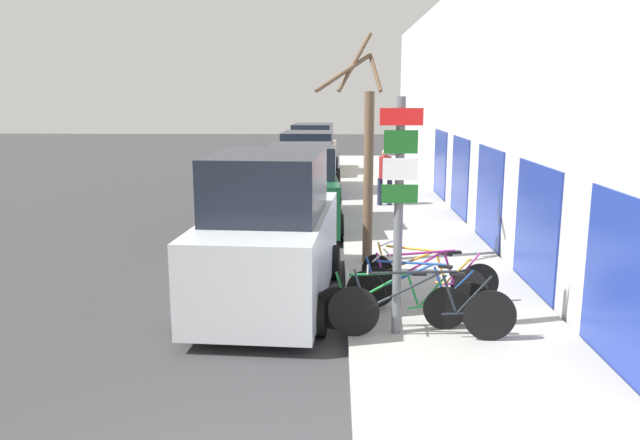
{
  "coord_description": "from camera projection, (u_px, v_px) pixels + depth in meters",
  "views": [
    {
      "loc": [
        0.82,
        -4.16,
        3.44
      ],
      "look_at": [
        0.56,
        6.01,
        1.38
      ],
      "focal_mm": 35.0,
      "sensor_mm": 36.0,
      "label": 1
    }
  ],
  "objects": [
    {
      "name": "parked_car_0",
      "position": [
        270.0,
        237.0,
        10.26
      ],
      "size": [
        2.34,
        4.73,
        2.53
      ],
      "rotation": [
        0.0,
        0.0,
        -0.07
      ],
      "color": "#B2B7BC",
      "rests_on": "ground"
    },
    {
      "name": "pedestrian_near",
      "position": [
        385.0,
        173.0,
        18.68
      ],
      "size": [
        0.44,
        0.38,
        1.69
      ],
      "rotation": [
        0.0,
        0.0,
        0.03
      ],
      "color": "#1E2338",
      "rests_on": "sidewalk_curb"
    },
    {
      "name": "bicycle_2",
      "position": [
        417.0,
        293.0,
        9.31
      ],
      "size": [
        2.11,
        0.83,
        0.87
      ],
      "rotation": [
        0.0,
        0.0,
        1.22
      ],
      "color": "black",
      "rests_on": "sidewalk_curb"
    },
    {
      "name": "bicycle_4",
      "position": [
        422.0,
        276.0,
        10.2
      ],
      "size": [
        1.91,
        1.25,
        0.85
      ],
      "rotation": [
        0.0,
        0.0,
        1.0
      ],
      "color": "black",
      "rests_on": "sidewalk_curb"
    },
    {
      "name": "parked_car_2",
      "position": [
        308.0,
        166.0,
        21.51
      ],
      "size": [
        2.14,
        4.25,
        2.19
      ],
      "rotation": [
        0.0,
        0.0,
        -0.02
      ],
      "color": "navy",
      "rests_on": "ground"
    },
    {
      "name": "bicycle_1",
      "position": [
        391.0,
        304.0,
        8.81
      ],
      "size": [
        2.18,
        0.44,
        0.87
      ],
      "rotation": [
        0.0,
        0.0,
        1.6
      ],
      "color": "black",
      "rests_on": "sidewalk_curb"
    },
    {
      "name": "ground_plane",
      "position": [
        303.0,
        233.0,
        15.75
      ],
      "size": [
        80.0,
        80.0,
        0.0
      ],
      "primitive_type": "plane",
      "color": "#333335"
    },
    {
      "name": "bicycle_3",
      "position": [
        428.0,
        282.0,
        9.83
      ],
      "size": [
        2.31,
        0.5,
        0.9
      ],
      "rotation": [
        0.0,
        0.0,
        1.71
      ],
      "color": "black",
      "rests_on": "sidewalk_curb"
    },
    {
      "name": "signpost",
      "position": [
        399.0,
        208.0,
        8.4
      ],
      "size": [
        0.57,
        0.14,
        3.27
      ],
      "color": "#595B60",
      "rests_on": "sidewalk_curb"
    },
    {
      "name": "sidewalk_curb",
      "position": [
        396.0,
        210.0,
        18.41
      ],
      "size": [
        3.2,
        32.0,
        0.15
      ],
      "color": "#9E9B93",
      "rests_on": "ground"
    },
    {
      "name": "parked_car_3",
      "position": [
        313.0,
        152.0,
        26.89
      ],
      "size": [
        2.17,
        4.65,
        2.21
      ],
      "rotation": [
        0.0,
        0.0,
        -0.05
      ],
      "color": "gray",
      "rests_on": "ground"
    },
    {
      "name": "parked_car_1",
      "position": [
        302.0,
        190.0,
        16.14
      ],
      "size": [
        2.17,
        4.66,
        2.18
      ],
      "rotation": [
        0.0,
        0.0,
        0.05
      ],
      "color": "#144728",
      "rests_on": "ground"
    },
    {
      "name": "building_facade",
      "position": [
        461.0,
        102.0,
        17.68
      ],
      "size": [
        0.23,
        32.0,
        6.5
      ],
      "color": "#BCBCC1",
      "rests_on": "ground"
    },
    {
      "name": "street_tree",
      "position": [
        367.0,
        163.0,
        12.11
      ],
      "size": [
        1.26,
        0.92,
        4.43
      ],
      "color": "brown",
      "rests_on": "sidewalk_curb"
    },
    {
      "name": "bicycle_0",
      "position": [
        421.0,
        309.0,
        8.48
      ],
      "size": [
        2.55,
        0.44,
        0.98
      ],
      "rotation": [
        0.0,
        0.0,
        1.51
      ],
      "color": "black",
      "rests_on": "sidewalk_curb"
    }
  ]
}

